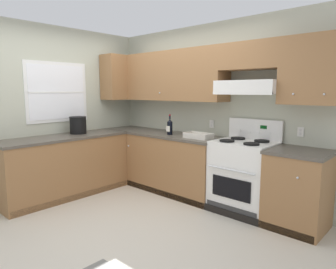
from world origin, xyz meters
TOP-DOWN VIEW (x-y plane):
  - ground_plane at (0.00, 0.00)m, footprint 7.04×7.04m
  - wall_back at (0.40, 1.53)m, footprint 4.68×0.57m
  - wall_left at (-1.59, 0.23)m, footprint 0.47×4.00m
  - counter_back_run at (0.05, 1.24)m, footprint 3.60×0.65m
  - counter_left_run at (-1.24, -0.00)m, footprint 0.63×1.91m
  - stove at (1.03, 1.25)m, footprint 0.76×0.62m
  - wine_bottle at (-0.17, 1.16)m, footprint 0.08×0.08m
  - bowl at (0.36, 1.17)m, footprint 0.39×0.22m
  - bucket at (-1.30, 0.28)m, footprint 0.26×0.26m

SIDE VIEW (x-z plane):
  - ground_plane at x=0.00m, z-range 0.00..0.00m
  - counter_back_run at x=0.05m, z-range 0.00..0.91m
  - counter_left_run at x=-1.24m, z-range 0.00..0.91m
  - stove at x=1.03m, z-range -0.12..1.08m
  - bowl at x=0.36m, z-range 0.90..0.97m
  - wine_bottle at x=-0.17m, z-range 0.88..1.19m
  - bucket at x=-1.30m, z-range 0.92..1.18m
  - wall_left at x=-1.59m, z-range 0.07..2.62m
  - wall_back at x=0.40m, z-range 0.20..2.75m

